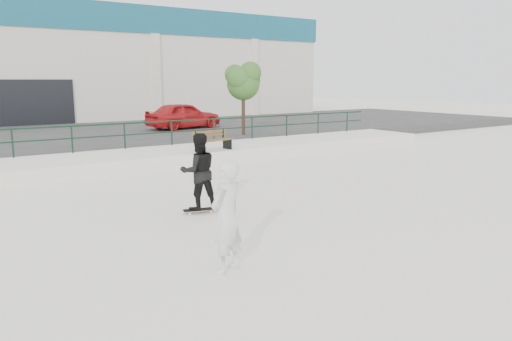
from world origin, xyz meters
TOP-DOWN VIEW (x-y plane):
  - ground at (0.00, 0.00)m, footprint 120.00×120.00m
  - ledge at (0.00, 9.50)m, footprint 30.00×3.00m
  - parking_strip at (0.00, 18.00)m, footprint 60.00×14.00m
  - railing at (-0.00, 10.80)m, footprint 28.00×0.06m
  - commercial_building at (-0.00, 31.99)m, footprint 44.20×16.33m
  - bench_right at (3.62, 8.46)m, footprint 1.75×0.83m
  - tree at (7.67, 12.53)m, footprint 1.99×1.77m
  - red_car at (6.62, 17.09)m, footprint 4.48×2.32m
  - skateboard at (-0.22, 2.32)m, footprint 0.81×0.39m
  - standing_skater at (-0.22, 2.32)m, footprint 1.02×0.87m
  - seated_skater at (-1.60, -1.28)m, footprint 0.82×0.69m

SIDE VIEW (x-z plane):
  - ground at x=0.00m, z-range 0.00..0.00m
  - skateboard at x=-0.22m, z-range 0.03..0.12m
  - ledge at x=0.00m, z-range 0.00..0.50m
  - parking_strip at x=0.00m, z-range 0.00..0.50m
  - bench_right at x=3.62m, z-range 0.50..1.27m
  - seated_skater at x=-1.60m, z-range 0.00..1.90m
  - standing_skater at x=-0.22m, z-range 0.09..1.94m
  - red_car at x=6.62m, z-range 0.50..1.96m
  - railing at x=0.00m, z-range 0.73..1.76m
  - tree at x=7.67m, z-range 1.38..4.93m
  - commercial_building at x=0.00m, z-range 0.58..8.58m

